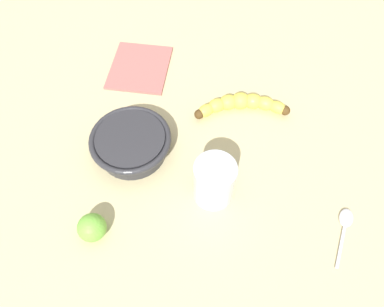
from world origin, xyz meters
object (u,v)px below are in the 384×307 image
smoothie_glass (214,182)px  ceramic_bowl (131,143)px  lime_fruit (92,228)px  teaspoon (346,221)px  banana (241,104)px

smoothie_glass → ceramic_bowl: smoothie_glass is taller
lime_fruit → teaspoon: 43.45cm
banana → teaspoon: (24.17, 17.93, -1.42)cm
teaspoon → smoothie_glass: bearing=98.3°
smoothie_glass → ceramic_bowl: size_ratio=0.58×
banana → ceramic_bowl: size_ratio=1.27×
ceramic_bowl → teaspoon: (12.57, 39.03, -2.45)cm
banana → lime_fruit: 38.09cm
banana → lime_fruit: bearing=42.1°
ceramic_bowl → teaspoon: ceramic_bowl is taller
lime_fruit → smoothie_glass: bearing=113.5°
lime_fruit → teaspoon: bearing=95.7°
ceramic_bowl → lime_fruit: size_ratio=3.19×
banana → smoothie_glass: size_ratio=2.17×
ceramic_bowl → banana: bearing=118.8°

